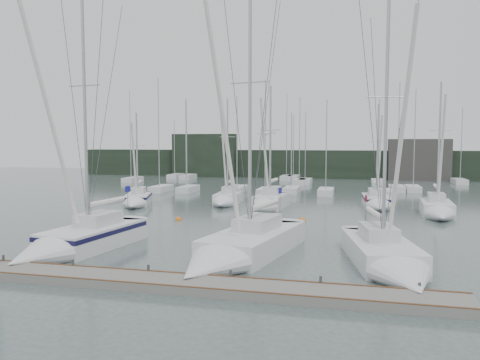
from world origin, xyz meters
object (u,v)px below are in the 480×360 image
at_px(sailboat_near_left, 72,243).
at_px(sailboat_mid_a, 136,201).
at_px(sailboat_near_center, 234,252).
at_px(sailboat_near_right, 391,262).
at_px(buoy_b, 302,221).
at_px(buoy_a, 246,224).
at_px(sailboat_mid_b, 226,200).
at_px(sailboat_mid_d, 377,203).
at_px(buoy_d, 300,226).
at_px(sailboat_mid_c, 267,203).
at_px(buoy_c, 179,220).
at_px(sailboat_mid_e, 438,211).

height_order(sailboat_near_left, sailboat_mid_a, sailboat_near_left).
distance_m(sailboat_near_center, sailboat_near_right, 7.99).
xyz_separation_m(sailboat_near_center, buoy_b, (2.11, 14.04, -0.60)).
bearing_deg(buoy_a, sailboat_mid_b, 113.89).
bearing_deg(sailboat_mid_d, sailboat_mid_b, -179.08).
bearing_deg(buoy_b, buoy_d, -87.88).
relative_size(sailboat_mid_c, buoy_a, 24.82).
relative_size(buoy_b, buoy_c, 1.18).
bearing_deg(buoy_c, sailboat_mid_c, 50.77).
xyz_separation_m(sailboat_near_right, buoy_a, (-10.06, 12.10, -0.56)).
bearing_deg(sailboat_near_left, sailboat_mid_c, 75.85).
bearing_deg(sailboat_near_center, buoy_c, 134.37).
xyz_separation_m(sailboat_near_center, buoy_a, (-2.07, 11.96, -0.60)).
xyz_separation_m(sailboat_near_right, buoy_b, (-5.88, 14.18, -0.56)).
bearing_deg(sailboat_mid_e, sailboat_near_right, -101.78).
xyz_separation_m(sailboat_near_right, sailboat_mid_c, (-9.82, 20.02, 0.07)).
distance_m(sailboat_near_center, buoy_b, 14.21).
distance_m(sailboat_near_left, sailboat_mid_e, 29.78).
bearing_deg(sailboat_near_center, sailboat_mid_b, 118.17).
height_order(sailboat_near_right, sailboat_mid_c, sailboat_near_right).
height_order(sailboat_near_left, sailboat_near_center, sailboat_near_left).
relative_size(sailboat_near_right, sailboat_mid_e, 1.19).
height_order(sailboat_mid_d, buoy_b, sailboat_mid_d).
bearing_deg(sailboat_mid_e, buoy_a, -152.08).
relative_size(sailboat_near_right, sailboat_mid_b, 1.27).
bearing_deg(sailboat_near_center, sailboat_near_right, 10.64).
distance_m(sailboat_mid_e, buoy_a, 16.80).
relative_size(buoy_a, buoy_d, 0.97).
xyz_separation_m(sailboat_mid_a, sailboat_mid_e, (28.42, -0.48, 0.03)).
height_order(sailboat_mid_b, buoy_a, sailboat_mid_b).
xyz_separation_m(sailboat_near_right, sailboat_mid_e, (5.25, 18.99, 0.02)).
bearing_deg(sailboat_mid_c, sailboat_near_left, -106.89).
bearing_deg(buoy_a, sailboat_near_left, -121.72).
relative_size(sailboat_mid_e, buoy_b, 19.70).
xyz_separation_m(sailboat_mid_a, buoy_b, (17.28, -5.29, -0.55)).
relative_size(sailboat_near_right, buoy_b, 23.50).
distance_m(sailboat_mid_d, buoy_a, 15.39).
xyz_separation_m(sailboat_mid_a, buoy_a, (13.11, -7.37, -0.55)).
xyz_separation_m(sailboat_mid_c, buoy_a, (-0.24, -7.92, -0.63)).
relative_size(sailboat_mid_d, buoy_d, 20.89).
bearing_deg(buoy_d, sailboat_mid_e, 31.71).
xyz_separation_m(sailboat_near_center, sailboat_mid_c, (-1.83, 19.88, 0.03)).
distance_m(sailboat_near_right, buoy_a, 15.74).
distance_m(sailboat_mid_c, buoy_b, 7.07).
relative_size(sailboat_near_center, buoy_d, 31.73).
distance_m(sailboat_near_left, buoy_b, 18.48).
height_order(sailboat_mid_c, sailboat_mid_e, sailboat_mid_c).
bearing_deg(sailboat_mid_e, buoy_b, -152.95).
bearing_deg(sailboat_near_right, sailboat_mid_b, 112.49).
distance_m(sailboat_near_right, sailboat_mid_a, 30.26).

